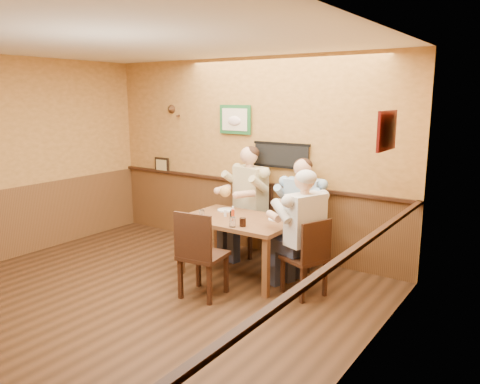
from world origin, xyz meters
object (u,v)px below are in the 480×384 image
object	(u,v)px
chair_back_right	(302,233)
pepper_shaker	(231,214)
water_glass_mid	(233,222)
dining_table	(239,225)
diner_blue_polo	(302,219)
salt_shaker	(225,213)
chair_right_end	(304,256)
diner_tan_shirt	(250,206)
hot_sauce_bottle	(233,214)
diner_white_elder	(305,240)
chair_back_left	(250,221)
cola_tumbler	(243,222)
chair_near_side	(203,253)
water_glass_left	(202,214)

from	to	relation	value
chair_back_right	pepper_shaker	world-z (taller)	chair_back_right
chair_back_right	water_glass_mid	distance (m)	1.20
dining_table	diner_blue_polo	xyz separation A→B (m)	(0.52, 0.72, 0.00)
chair_back_right	water_glass_mid	bearing A→B (deg)	-114.59
salt_shaker	diner_blue_polo	bearing A→B (deg)	46.42
chair_right_end	water_glass_mid	distance (m)	0.92
diner_tan_shirt	pepper_shaker	bearing A→B (deg)	-61.28
water_glass_mid	hot_sauce_bottle	bearing A→B (deg)	124.86
dining_table	diner_white_elder	distance (m)	0.96
chair_back_left	diner_white_elder	size ratio (longest dim) A/B	0.75
dining_table	chair_right_end	bearing A→B (deg)	-4.57
diner_blue_polo	salt_shaker	size ratio (longest dim) A/B	15.49
dining_table	cola_tumbler	size ratio (longest dim) A/B	13.56
pepper_shaker	diner_tan_shirt	bearing A→B (deg)	105.83
water_glass_mid	hot_sauce_bottle	distance (m)	0.30
pepper_shaker	chair_near_side	bearing A→B (deg)	-79.03
dining_table	salt_shaker	world-z (taller)	salt_shaker
diner_blue_polo	chair_back_right	bearing A→B (deg)	0.00
chair_back_right	diner_tan_shirt	world-z (taller)	diner_tan_shirt
diner_tan_shirt	cola_tumbler	world-z (taller)	diner_tan_shirt
water_glass_mid	chair_right_end	bearing A→B (deg)	20.38
diner_blue_polo	water_glass_left	world-z (taller)	diner_blue_polo
salt_shaker	diner_tan_shirt	bearing A→B (deg)	100.28
salt_shaker	pepper_shaker	xyz separation A→B (m)	(0.08, 0.02, -0.00)
chair_near_side	hot_sauce_bottle	size ratio (longest dim) A/B	6.42
chair_back_left	hot_sauce_bottle	world-z (taller)	chair_back_left
chair_near_side	diner_white_elder	distance (m)	1.16
water_glass_mid	cola_tumbler	bearing A→B (deg)	44.56
dining_table	diner_white_elder	size ratio (longest dim) A/B	1.07
chair_near_side	salt_shaker	xyz separation A→B (m)	(-0.22, 0.73, 0.28)
chair_right_end	diner_white_elder	size ratio (longest dim) A/B	0.70
diner_tan_shirt	cola_tumbler	xyz separation A→B (m)	(0.59, -1.07, 0.10)
diner_white_elder	pepper_shaker	distance (m)	1.09
water_glass_mid	water_glass_left	bearing A→B (deg)	168.58
dining_table	hot_sauce_bottle	xyz separation A→B (m)	(-0.01, -0.12, 0.17)
cola_tumbler	chair_back_right	bearing A→B (deg)	75.15
diner_tan_shirt	water_glass_mid	world-z (taller)	diner_tan_shirt
chair_back_left	water_glass_mid	xyz separation A→B (m)	(0.51, -1.15, 0.32)
diner_tan_shirt	diner_white_elder	bearing A→B (deg)	-20.50
water_glass_left	chair_back_left	bearing A→B (deg)	87.23
chair_back_left	pepper_shaker	world-z (taller)	chair_back_left
chair_right_end	chair_near_side	size ratio (longest dim) A/B	0.90
water_glass_left	cola_tumbler	xyz separation A→B (m)	(0.64, -0.03, -0.00)
diner_white_elder	water_glass_mid	distance (m)	0.86
diner_white_elder	cola_tumbler	distance (m)	0.75
chair_near_side	diner_white_elder	xyz separation A→B (m)	(0.93, 0.68, 0.15)
water_glass_mid	cola_tumbler	size ratio (longest dim) A/B	1.13
dining_table	pepper_shaker	distance (m)	0.18
diner_white_elder	pepper_shaker	size ratio (longest dim) A/B	16.10
chair_back_left	diner_white_elder	distance (m)	1.56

